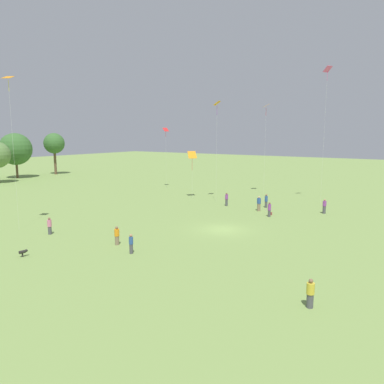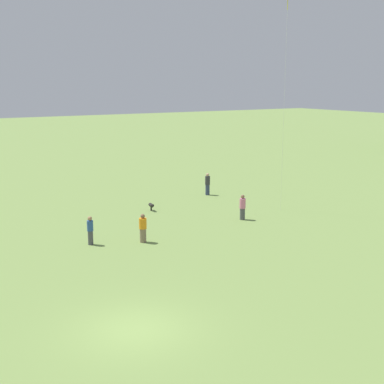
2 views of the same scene
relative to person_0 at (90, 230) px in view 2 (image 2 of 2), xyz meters
The scene contains 7 objects.
ground_plane 10.83m from the person_0, 12.91° to the right, with size 240.00×240.00×0.00m, color #7A994C.
person_0 is the anchor object (origin of this frame).
person_2 10.31m from the person_0, 89.82° to the left, with size 0.50×0.50×1.63m.
person_4 14.73m from the person_0, 120.88° to the left, with size 0.54×0.54×1.73m.
person_7 2.86m from the person_0, 67.31° to the left, with size 0.57×0.57×1.61m.
kite_0 19.22m from the person_0, 92.76° to the left, with size 1.13×1.15×14.68m.
dog_0 8.24m from the person_0, 128.67° to the left, with size 0.66×0.32×0.54m.
Camera 2 is at (16.17, -7.64, 8.71)m, focal length 50.00 mm.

